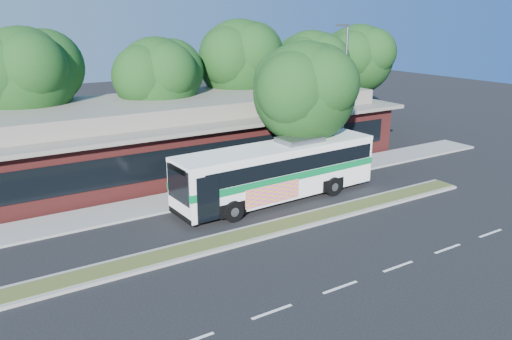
# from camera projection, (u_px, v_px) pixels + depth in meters

# --- Properties ---
(ground) EXTENTS (120.00, 120.00, 0.00)m
(ground) POSITION_uv_depth(u_px,v_px,m) (266.00, 238.00, 22.28)
(ground) COLOR black
(ground) RESTS_ON ground
(median_strip) EXTENTS (26.00, 1.10, 0.15)m
(median_strip) POSITION_uv_depth(u_px,v_px,m) (259.00, 232.00, 22.74)
(median_strip) COLOR #3D4D20
(median_strip) RESTS_ON ground
(sidewalk) EXTENTS (44.00, 2.60, 0.12)m
(sidewalk) POSITION_uv_depth(u_px,v_px,m) (203.00, 195.00, 27.46)
(sidewalk) COLOR gray
(sidewalk) RESTS_ON ground
(plaza_building) EXTENTS (33.20, 11.20, 4.45)m
(plaza_building) POSITION_uv_depth(u_px,v_px,m) (157.00, 135.00, 32.19)
(plaza_building) COLOR maroon
(plaza_building) RESTS_ON ground
(lamp_post) EXTENTS (0.93, 0.18, 9.07)m
(lamp_post) POSITION_uv_depth(u_px,v_px,m) (344.00, 95.00, 30.54)
(lamp_post) COLOR slate
(lamp_post) RESTS_ON ground
(tree_bg_b) EXTENTS (6.69, 6.00, 9.00)m
(tree_bg_b) POSITION_uv_depth(u_px,v_px,m) (31.00, 74.00, 30.25)
(tree_bg_b) COLOR black
(tree_bg_b) RESTS_ON ground
(tree_bg_c) EXTENTS (6.24, 5.60, 8.26)m
(tree_bg_c) POSITION_uv_depth(u_px,v_px,m) (162.00, 77.00, 33.62)
(tree_bg_c) COLOR black
(tree_bg_c) RESTS_ON ground
(tree_bg_d) EXTENTS (6.91, 6.20, 9.37)m
(tree_bg_d) POSITION_uv_depth(u_px,v_px,m) (244.00, 59.00, 37.76)
(tree_bg_d) COLOR black
(tree_bg_d) RESTS_ON ground
(tree_bg_e) EXTENTS (6.47, 5.80, 8.50)m
(tree_bg_e) POSITION_uv_depth(u_px,v_px,m) (314.00, 65.00, 40.16)
(tree_bg_e) COLOR black
(tree_bg_e) RESTS_ON ground
(tree_bg_f) EXTENTS (6.69, 6.00, 8.92)m
(tree_bg_f) POSITION_uv_depth(u_px,v_px,m) (361.00, 57.00, 43.92)
(tree_bg_f) COLOR black
(tree_bg_f) RESTS_ON ground
(transit_bus) EXTENTS (11.79, 3.11, 3.28)m
(transit_bus) POSITION_uv_depth(u_px,v_px,m) (279.00, 167.00, 26.48)
(transit_bus) COLOR white
(transit_bus) RESTS_ON ground
(sidewalk_tree) EXTENTS (6.44, 5.78, 8.26)m
(sidewalk_tree) POSITION_uv_depth(u_px,v_px,m) (309.00, 90.00, 28.33)
(sidewalk_tree) COLOR black
(sidewalk_tree) RESTS_ON ground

